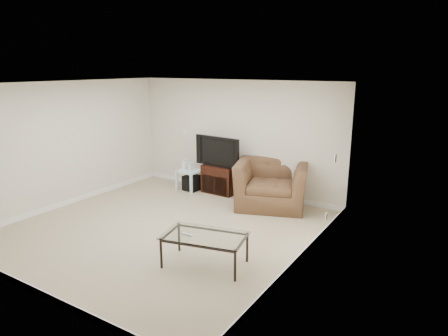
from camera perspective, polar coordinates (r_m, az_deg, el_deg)
The scene contains 18 objects.
floor at distance 7.21m, azimuth -8.54°, elevation -8.43°, with size 5.00×5.00×0.00m, color tan.
ceiling at distance 6.67m, azimuth -9.35°, elevation 11.81°, with size 5.00×5.00×0.00m, color white.
wall_back at distance 8.83m, azimuth 1.72°, elevation 4.40°, with size 5.00×0.02×2.50m, color silver.
wall_left at distance 8.65m, azimuth -21.60°, elevation 3.18°, with size 0.02×5.00×2.50m, color silver.
wall_right at distance 5.57m, azimuth 10.98°, elevation -1.79°, with size 0.02×5.00×2.50m, color silver.
plate_back at distance 9.60m, azimuth -5.58°, elevation 5.13°, with size 0.12×0.02×0.12m, color white.
plate_right_switch at distance 7.05m, azimuth 15.63°, elevation 1.32°, with size 0.02×0.09×0.13m, color white.
plate_right_outlet at distance 7.04m, azimuth 14.40°, elevation -6.69°, with size 0.02×0.08×0.12m, color white.
tv_stand at distance 8.99m, azimuth -0.41°, elevation -1.53°, with size 0.76×0.53×0.64m, color black, non-canonical shape.
dvd_player at distance 8.90m, azimuth -0.57°, elevation -0.28°, with size 0.43×0.30×0.06m, color black.
television at distance 8.80m, azimuth -0.54°, elevation 2.49°, with size 1.07×0.21×0.66m, color black.
side_table at distance 9.20m, azimuth -4.81°, elevation -1.71°, with size 0.50×0.50×0.48m, color #AFC1D5, non-canonical shape.
subwoofer at distance 9.22m, azimuth -4.58°, elevation -2.13°, with size 0.34×0.34×0.34m, color black.
game_console at distance 9.18m, azimuth -5.49°, elevation 0.48°, with size 0.05×0.16×0.22m, color white.
game_case at distance 9.06m, azimuth -4.66°, elevation 0.22°, with size 0.05×0.14×0.19m, color silver.
recliner at distance 8.08m, azimuth 6.82°, elevation -1.26°, with size 1.41×0.91×1.23m, color brown.
coffee_table at distance 5.81m, azimuth -2.76°, elevation -11.63°, with size 1.17×0.66×0.46m, color black, non-canonical shape.
remote at distance 5.72m, azimuth -5.27°, elevation -9.44°, with size 0.18×0.05×0.02m, color #B2B2B7.
Camera 1 is at (4.38, -5.02, 2.77)m, focal length 32.00 mm.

